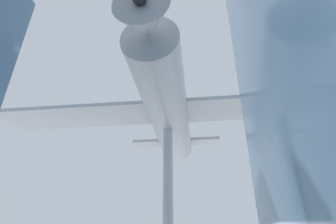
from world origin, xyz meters
TOP-DOWN VIEW (x-y plane):
  - support_pylon_central at (0.00, 0.00)m, footprint 0.46×0.46m
  - suspended_airplane at (-0.02, 0.32)m, footprint 17.74×12.42m

SIDE VIEW (x-z plane):
  - support_pylon_central at x=0.00m, z-range 0.00..6.81m
  - suspended_airplane at x=-0.02m, z-range 6.15..9.50m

